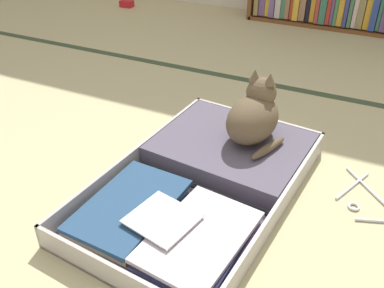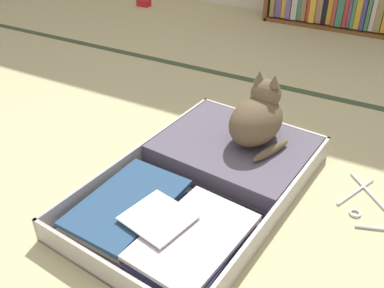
{
  "view_description": "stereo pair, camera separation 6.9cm",
  "coord_description": "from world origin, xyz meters",
  "px_view_note": "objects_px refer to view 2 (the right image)",
  "views": [
    {
      "loc": [
        0.41,
        -0.89,
        0.98
      ],
      "look_at": [
        -0.1,
        0.17,
        0.2
      ],
      "focal_mm": 39.97,
      "sensor_mm": 36.0,
      "label": 1
    },
    {
      "loc": [
        0.47,
        -0.86,
        0.98
      ],
      "look_at": [
        -0.1,
        0.17,
        0.2
      ],
      "focal_mm": 39.97,
      "sensor_mm": 36.0,
      "label": 2
    }
  ],
  "objects_px": {
    "clothes_hanger": "(374,210)",
    "black_cat": "(259,118)",
    "open_suitcase": "(209,177)",
    "small_red_pouch": "(144,3)"
  },
  "relations": [
    {
      "from": "clothes_hanger",
      "to": "black_cat",
      "type": "bearing_deg",
      "value": 168.61
    },
    {
      "from": "open_suitcase",
      "to": "clothes_hanger",
      "type": "height_order",
      "value": "open_suitcase"
    },
    {
      "from": "open_suitcase",
      "to": "clothes_hanger",
      "type": "relative_size",
      "value": 3.46
    },
    {
      "from": "open_suitcase",
      "to": "small_red_pouch",
      "type": "xyz_separation_m",
      "value": [
        -1.5,
        1.82,
        -0.01
      ]
    },
    {
      "from": "clothes_hanger",
      "to": "small_red_pouch",
      "type": "distance_m",
      "value": 2.65
    },
    {
      "from": "open_suitcase",
      "to": "black_cat",
      "type": "distance_m",
      "value": 0.29
    },
    {
      "from": "small_red_pouch",
      "to": "black_cat",
      "type": "bearing_deg",
      "value": -44.81
    },
    {
      "from": "small_red_pouch",
      "to": "open_suitcase",
      "type": "bearing_deg",
      "value": -50.35
    },
    {
      "from": "black_cat",
      "to": "clothes_hanger",
      "type": "height_order",
      "value": "black_cat"
    },
    {
      "from": "open_suitcase",
      "to": "black_cat",
      "type": "xyz_separation_m",
      "value": [
        0.08,
        0.24,
        0.15
      ]
    }
  ]
}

